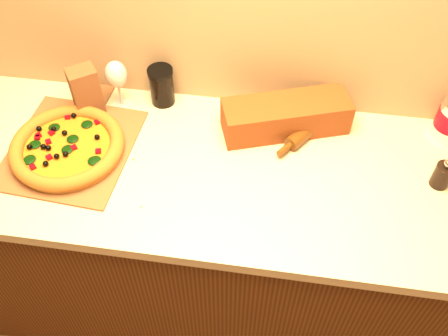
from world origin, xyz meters
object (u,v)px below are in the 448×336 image
Objects in this scene: rolling_pin at (313,125)px; wine_glass at (116,75)px; pizza at (67,147)px; pizza_peel at (74,144)px; pepper_grinder at (443,175)px; dark_jar at (162,86)px.

wine_glass is (-0.67, 0.03, 0.11)m from rolling_pin.
pizza is at bearing -164.07° from rolling_pin.
wine_glass is at bearing 177.36° from rolling_pin.
wine_glass reaches higher than pizza.
pepper_grinder is (1.17, 0.01, 0.04)m from pizza_peel.
dark_jar is at bearing 15.35° from wine_glass.
wine_glass is at bearing 67.55° from pizza.
pizza_peel is 1.17m from pepper_grinder.
pepper_grinder reaches higher than rolling_pin.
pepper_grinder is 1.09m from wine_glass.
pizza_peel is 5.46× the size of pepper_grinder.
pepper_grinder is 0.43m from rolling_pin.
pizza_peel is 1.95× the size of rolling_pin.
wine_glass is (0.10, 0.25, 0.10)m from pizza.
dark_jar is at bearing 49.89° from pizza.
pepper_grinder is 0.96m from dark_jar.
pepper_grinder is 0.59× the size of wine_glass.
rolling_pin is at bearing -2.64° from wine_glass.
wine_glass is 1.31× the size of dark_jar.
wine_glass is at bearing 68.23° from pizza_peel.
pepper_grinder is at bearing -23.90° from rolling_pin.
rolling_pin reaches higher than pizza_peel.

